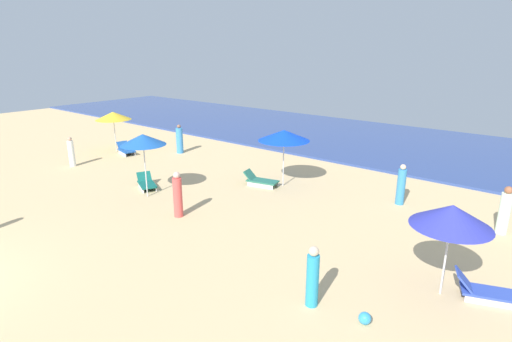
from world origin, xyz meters
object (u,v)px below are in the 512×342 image
object	(u,v)px
lounge_chair_3_0	(485,291)
beachgoer_5	(401,186)
beachgoer_0	(71,153)
beachgoer_3	(178,196)
umbrella_0	(284,135)
lounge_chair_1_0	(147,183)
lounge_chair_2_0	(126,150)
umbrella_3	(452,216)
umbrella_1	(143,140)
beach_ball_0	(365,318)
beachgoer_1	(180,140)
umbrella_2	(113,116)
beachgoer_6	(313,277)
lounge_chair_0_0	(260,180)
beachgoer_4	(505,212)

from	to	relation	value
lounge_chair_3_0	beachgoer_5	world-z (taller)	beachgoer_5
beachgoer_0	beachgoer_3	bearing A→B (deg)	29.73
umbrella_0	lounge_chair_1_0	bearing A→B (deg)	-137.65
lounge_chair_2_0	umbrella_3	bearing A→B (deg)	-86.32
umbrella_1	beachgoer_3	bearing A→B (deg)	-11.77
umbrella_0	beach_ball_0	world-z (taller)	umbrella_0
umbrella_0	lounge_chair_3_0	bearing A→B (deg)	-23.70
umbrella_0	beachgoer_1	world-z (taller)	umbrella_0
umbrella_1	umbrella_2	size ratio (longest dim) A/B	1.12
lounge_chair_2_0	beachgoer_6	world-z (taller)	beachgoer_6
lounge_chair_0_0	umbrella_0	bearing A→B (deg)	-63.81
lounge_chair_3_0	beachgoer_4	bearing A→B (deg)	-15.90
umbrella_3	umbrella_2	bearing A→B (deg)	170.69
beachgoer_0	lounge_chair_3_0	bearing A→B (deg)	36.43
beachgoer_0	beachgoer_1	distance (m)	5.78
umbrella_2	beachgoer_0	xyz separation A→B (m)	(0.99, -3.20, -1.39)
umbrella_1	beachgoer_5	xyz separation A→B (m)	(8.41, 5.74, -1.65)
umbrella_2	beach_ball_0	size ratio (longest dim) A/B	8.26
beachgoer_4	beach_ball_0	xyz separation A→B (m)	(-1.52, -7.21, -0.63)
beachgoer_3	beach_ball_0	size ratio (longest dim) A/B	5.97
umbrella_1	lounge_chair_1_0	world-z (taller)	umbrella_1
beachgoer_1	beachgoer_5	xyz separation A→B (m)	(12.91, 0.09, -0.01)
beachgoer_1	beachgoer_6	distance (m)	15.71
beachgoer_3	beachgoer_6	xyz separation A→B (m)	(6.59, -1.52, -0.05)
beachgoer_4	beachgoer_0	bearing A→B (deg)	-46.71
beachgoer_3	lounge_chair_1_0	bearing A→B (deg)	-18.99
lounge_chair_1_0	beachgoer_5	xyz separation A→B (m)	(9.29, 5.12, 0.54)
lounge_chair_2_0	beach_ball_0	size ratio (longest dim) A/B	5.16
umbrella_3	beachgoer_5	world-z (taller)	umbrella_3
beachgoer_6	lounge_chair_0_0	bearing A→B (deg)	-73.14
beachgoer_0	beach_ball_0	size ratio (longest dim) A/B	5.44
beachgoer_5	lounge_chair_1_0	bearing A→B (deg)	0.31
lounge_chair_3_0	beachgoer_5	xyz separation A→B (m)	(-3.95, 4.94, 0.53)
beachgoer_4	beachgoer_6	distance (m)	7.88
lounge_chair_1_0	beachgoer_4	xyz separation A→B (m)	(12.88, 4.67, 0.55)
umbrella_3	beachgoer_3	world-z (taller)	umbrella_3
lounge_chair_2_0	beachgoer_4	distance (m)	18.78
lounge_chair_0_0	umbrella_1	size ratio (longest dim) A/B	0.62
lounge_chair_0_0	lounge_chair_1_0	xyz separation A→B (m)	(-3.65, -3.40, -0.02)
umbrella_3	beach_ball_0	world-z (taller)	umbrella_3
umbrella_2	beachgoer_3	bearing A→B (deg)	-21.49
umbrella_0	lounge_chair_0_0	distance (m)	2.28
umbrella_0	lounge_chair_1_0	distance (m)	6.35
umbrella_0	beachgoer_1	xyz separation A→B (m)	(-8.06, 0.99, -1.51)
beachgoer_4	lounge_chair_1_0	bearing A→B (deg)	-41.68
beachgoer_6	lounge_chair_1_0	bearing A→B (deg)	-44.54
umbrella_2	beachgoer_1	world-z (taller)	umbrella_2
lounge_chair_0_0	beachgoer_6	bearing A→B (deg)	-146.61
lounge_chair_1_0	beachgoer_1	size ratio (longest dim) A/B	0.88
lounge_chair_0_0	beachgoer_1	world-z (taller)	beachgoer_1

